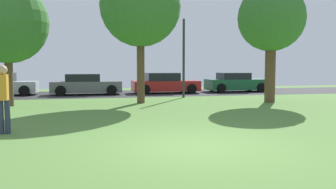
% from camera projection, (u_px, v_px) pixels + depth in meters
% --- Properties ---
extents(ground_plane, '(44.00, 44.00, 0.00)m').
position_uv_depth(ground_plane, '(192.00, 147.00, 7.84)').
color(ground_plane, '#547F38').
extents(road_strip, '(44.00, 6.40, 0.01)m').
position_uv_depth(road_strip, '(121.00, 94.00, 23.36)').
color(road_strip, '#28282B').
rests_on(road_strip, ground_plane).
extents(birch_tree_lone, '(3.31, 3.31, 5.85)m').
position_uv_depth(birch_tree_lone, '(271.00, 19.00, 17.39)').
color(birch_tree_lone, brown).
rests_on(birch_tree_lone, ground_plane).
extents(maple_tree_far, '(3.90, 3.90, 6.64)m').
position_uv_depth(maple_tree_far, '(140.00, 7.00, 16.93)').
color(maple_tree_far, brown).
rests_on(maple_tree_far, ground_plane).
extents(maple_tree_near, '(3.62, 3.62, 5.54)m').
position_uv_depth(maple_tree_near, '(7.00, 23.00, 15.68)').
color(maple_tree_near, brown).
rests_on(maple_tree_near, ground_plane).
extents(person_thrower, '(0.30, 0.32, 1.82)m').
position_uv_depth(person_thrower, '(3.00, 96.00, 9.26)').
color(person_thrower, '#2D334C').
rests_on(person_thrower, ground_plane).
extents(parked_car_grey, '(4.38, 1.96, 1.32)m').
position_uv_depth(parked_car_grey, '(86.00, 85.00, 22.53)').
color(parked_car_grey, slate).
rests_on(parked_car_grey, ground_plane).
extents(parked_car_red, '(4.47, 2.10, 1.37)m').
position_uv_depth(parked_car_red, '(165.00, 84.00, 23.84)').
color(parked_car_red, '#B21E1E').
rests_on(parked_car_red, ground_plane).
extents(parked_car_green, '(4.27, 2.02, 1.35)m').
position_uv_depth(parked_car_green, '(236.00, 83.00, 25.21)').
color(parked_car_green, '#195633').
rests_on(parked_car_green, ground_plane).
extents(street_lamp_post, '(0.14, 0.14, 4.50)m').
position_uv_depth(street_lamp_post, '(184.00, 58.00, 20.24)').
color(street_lamp_post, '#2D2D33').
rests_on(street_lamp_post, ground_plane).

